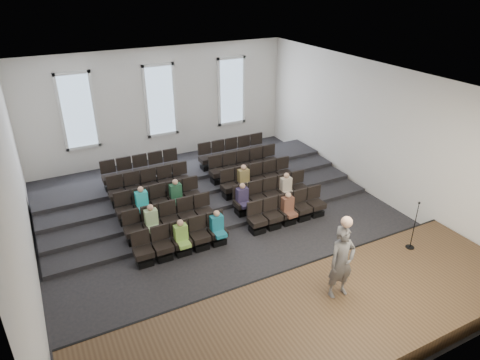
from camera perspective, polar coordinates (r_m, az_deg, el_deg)
name	(u,v)px	position (r m, az deg, el deg)	size (l,w,h in m)	color
ground	(230,228)	(14.64, -1.36, -6.46)	(14.00, 14.00, 0.00)	black
ceiling	(228,82)	(12.65, -1.60, 12.98)	(12.00, 14.00, 0.02)	white
wall_back	(160,105)	(19.65, -10.57, 9.85)	(12.00, 0.04, 5.00)	silver
wall_front	(396,299)	(8.62, 20.07, -14.62)	(12.00, 0.04, 5.00)	silver
wall_left	(18,204)	(12.38, -27.46, -2.91)	(0.04, 14.00, 5.00)	silver
wall_right	(374,131)	(16.77, 17.49, 6.20)	(0.04, 14.00, 5.00)	silver
stage	(322,321)	(11.10, 10.84, -18.03)	(11.80, 3.60, 0.50)	#4C3620
stage_lip	(283,279)	(12.15, 5.71, -13.02)	(11.80, 0.06, 0.52)	black
risers	(195,186)	(17.08, -6.03, -0.74)	(11.80, 4.80, 0.60)	black
seating_rows	(211,192)	(15.51, -3.88, -1.59)	(6.80, 4.70, 1.67)	black
windows	(160,101)	(19.53, -10.56, 10.36)	(8.44, 0.10, 3.24)	white
audience	(216,203)	(14.46, -3.18, -3.10)	(5.45, 2.64, 1.10)	#81B548
speaker	(342,262)	(10.93, 13.39, -10.62)	(0.72, 0.47, 1.97)	#585553
mic_stand	(413,234)	(13.57, 22.02, -6.73)	(0.26, 0.26, 1.55)	black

